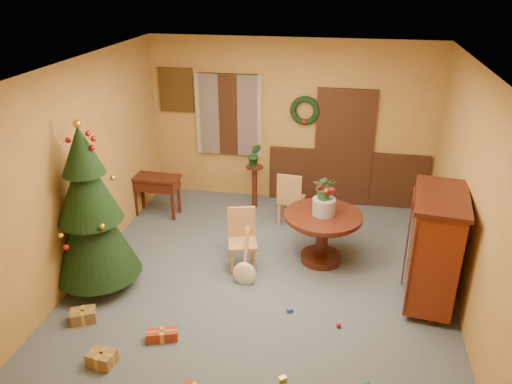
% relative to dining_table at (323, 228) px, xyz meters
% --- Properties ---
extents(room_envelope, '(5.50, 5.50, 5.50)m').
position_rel_dining_table_xyz_m(room_envelope, '(-0.54, 2.05, 0.58)').
color(room_envelope, '#394353').
rests_on(room_envelope, ground).
extents(dining_table, '(1.11, 1.11, 0.76)m').
position_rel_dining_table_xyz_m(dining_table, '(0.00, 0.00, 0.00)').
color(dining_table, black).
rests_on(dining_table, floor).
extents(urn, '(0.33, 0.33, 0.24)m').
position_rel_dining_table_xyz_m(urn, '(0.00, 0.00, 0.35)').
color(urn, slate).
rests_on(urn, dining_table).
extents(centerpiece_plant, '(0.33, 0.28, 0.36)m').
position_rel_dining_table_xyz_m(centerpiece_plant, '(0.00, 0.00, 0.65)').
color(centerpiece_plant, '#1E4C23').
rests_on(centerpiece_plant, urn).
extents(chair_near, '(0.48, 0.48, 0.90)m').
position_rel_dining_table_xyz_m(chair_near, '(-1.10, -0.36, -0.05)').
color(chair_near, '#9B653E').
rests_on(chair_near, floor).
extents(chair_far, '(0.44, 0.44, 0.93)m').
position_rel_dining_table_xyz_m(chair_far, '(-0.59, 1.05, -0.04)').
color(chair_far, '#9B653E').
rests_on(chair_far, floor).
extents(guitar, '(0.44, 0.56, 0.74)m').
position_rel_dining_table_xyz_m(guitar, '(-0.98, -0.78, -0.16)').
color(guitar, beige).
rests_on(guitar, floor).
extents(plant_stand, '(0.30, 0.30, 0.78)m').
position_rel_dining_table_xyz_m(plant_stand, '(-1.30, 1.60, -0.05)').
color(plant_stand, black).
rests_on(plant_stand, floor).
extents(stand_plant, '(0.25, 0.21, 0.42)m').
position_rel_dining_table_xyz_m(stand_plant, '(-1.30, 1.60, 0.45)').
color(stand_plant, '#19471E').
rests_on(stand_plant, plant_stand).
extents(christmas_tree, '(1.12, 1.12, 2.32)m').
position_rel_dining_table_xyz_m(christmas_tree, '(-2.90, -1.17, 0.57)').
color(christmas_tree, '#382111').
rests_on(christmas_tree, floor).
extents(writing_desk, '(0.82, 0.43, 0.71)m').
position_rel_dining_table_xyz_m(writing_desk, '(-2.89, 0.99, 0.00)').
color(writing_desk, black).
rests_on(writing_desk, floor).
extents(sideboard, '(0.76, 1.23, 1.50)m').
position_rel_dining_table_xyz_m(sideboard, '(1.40, -0.70, 0.27)').
color(sideboard, '#4F1A09').
rests_on(sideboard, floor).
extents(gift_a, '(0.31, 0.25, 0.16)m').
position_rel_dining_table_xyz_m(gift_a, '(-2.20, -2.55, -0.46)').
color(gift_a, brown).
rests_on(gift_a, floor).
extents(gift_c, '(0.35, 0.31, 0.16)m').
position_rel_dining_table_xyz_m(gift_c, '(-2.75, -1.92, -0.46)').
color(gift_c, brown).
rests_on(gift_c, floor).
extents(gift_d, '(0.38, 0.25, 0.13)m').
position_rel_dining_table_xyz_m(gift_d, '(-1.69, -2.06, -0.47)').
color(gift_d, maroon).
rests_on(gift_d, floor).
extents(toy_a, '(0.09, 0.08, 0.05)m').
position_rel_dining_table_xyz_m(toy_a, '(-0.30, -1.28, -0.51)').
color(toy_a, '#2A49B6').
rests_on(toy_a, floor).
extents(toy_b, '(0.06, 0.06, 0.06)m').
position_rel_dining_table_xyz_m(toy_b, '(0.64, -2.34, -0.50)').
color(toy_b, '#23803B').
rests_on(toy_b, floor).
extents(toy_d, '(0.06, 0.06, 0.06)m').
position_rel_dining_table_xyz_m(toy_d, '(0.31, -1.46, -0.50)').
color(toy_d, red).
rests_on(toy_d, floor).
extents(toy_e, '(0.09, 0.09, 0.05)m').
position_rel_dining_table_xyz_m(toy_e, '(-0.23, -2.43, -0.51)').
color(toy_e, gold).
rests_on(toy_e, floor).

